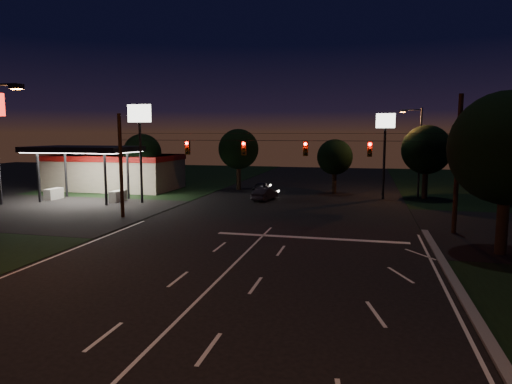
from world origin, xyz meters
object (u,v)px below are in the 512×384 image
(utility_pole_right, at_px, (453,233))
(car_oncoming_b, at_px, (265,194))
(car_oncoming_a, at_px, (261,188))
(tree_right_near, at_px, (507,149))

(utility_pole_right, height_order, car_oncoming_b, utility_pole_right)
(car_oncoming_a, bearing_deg, utility_pole_right, 135.09)
(car_oncoming_b, bearing_deg, utility_pole_right, 154.23)
(utility_pole_right, distance_m, tree_right_near, 7.61)
(utility_pole_right, bearing_deg, tree_right_near, -72.47)
(car_oncoming_a, bearing_deg, car_oncoming_b, 106.37)
(utility_pole_right, height_order, car_oncoming_a, utility_pole_right)
(utility_pole_right, relative_size, car_oncoming_a, 2.50)
(tree_right_near, relative_size, car_oncoming_a, 2.43)
(tree_right_near, distance_m, car_oncoming_b, 23.88)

